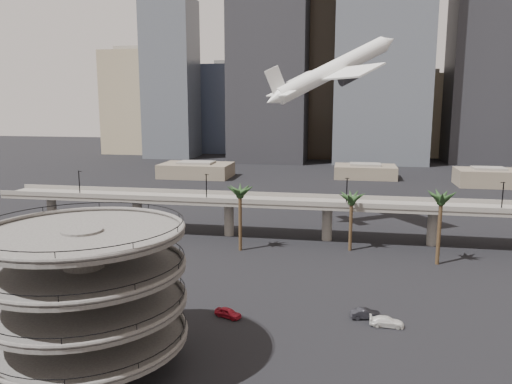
% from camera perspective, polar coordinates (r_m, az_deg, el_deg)
% --- Properties ---
extents(ground, '(700.00, 700.00, 0.00)m').
position_cam_1_polar(ground, '(61.62, -5.20, -18.71)').
color(ground, black).
rests_on(ground, ground).
extents(parking_ramp, '(22.20, 22.20, 17.35)m').
position_cam_1_polar(parking_ramp, '(58.89, -18.92, -10.14)').
color(parking_ramp, '#494644').
rests_on(parking_ramp, ground).
extents(overpass, '(130.00, 9.30, 14.70)m').
position_cam_1_polar(overpass, '(110.19, 2.45, -1.54)').
color(overpass, slate).
rests_on(overpass, ground).
extents(palm_trees, '(42.40, 10.40, 14.00)m').
position_cam_1_polar(palm_trees, '(98.22, 9.74, -0.69)').
color(palm_trees, '#452F1D').
rests_on(palm_trees, ground).
extents(low_buildings, '(135.00, 27.50, 6.80)m').
position_cam_1_polar(low_buildings, '(196.16, 8.02, 2.23)').
color(low_buildings, brown).
rests_on(low_buildings, ground).
extents(skyline, '(269.00, 86.00, 131.02)m').
position_cam_1_polar(skyline, '(269.54, 10.80, 13.91)').
color(skyline, '#85765C').
rests_on(skyline, ground).
extents(airborne_jet, '(31.54, 30.60, 18.73)m').
position_cam_1_polar(airborne_jet, '(120.61, 8.75, 13.57)').
color(airborne_jet, white).
rests_on(airborne_jet, ground).
extents(car_a, '(4.25, 2.93, 1.34)m').
position_cam_1_polar(car_a, '(72.07, -3.22, -13.61)').
color(car_a, '#AF192B').
rests_on(car_a, ground).
extents(car_b, '(4.50, 2.39, 1.41)m').
position_cam_1_polar(car_b, '(73.18, 12.43, -13.43)').
color(car_b, black).
rests_on(car_b, ground).
extents(car_c, '(4.59, 1.94, 1.32)m').
position_cam_1_polar(car_c, '(71.57, 14.71, -14.13)').
color(car_c, white).
rests_on(car_c, ground).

